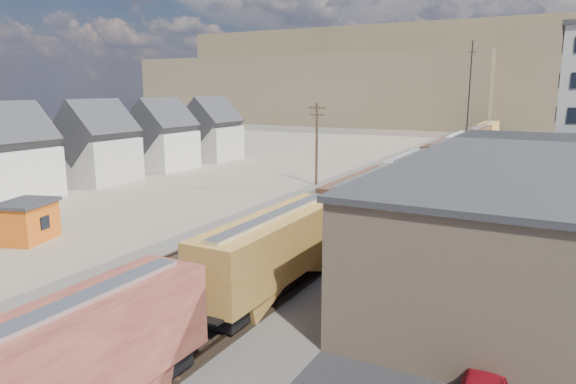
% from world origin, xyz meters
% --- Properties ---
extents(ground, '(300.00, 300.00, 0.00)m').
position_xyz_m(ground, '(0.00, 0.00, 0.00)').
color(ground, '#6B6356').
rests_on(ground, ground).
extents(ballast_bed, '(18.00, 200.00, 0.06)m').
position_xyz_m(ballast_bed, '(0.00, 50.00, 0.03)').
color(ballast_bed, '#4C4742').
rests_on(ballast_bed, ground).
extents(dirt_yard, '(24.00, 180.00, 0.03)m').
position_xyz_m(dirt_yard, '(-20.00, 40.00, 0.01)').
color(dirt_yard, '#85735B').
rests_on(dirt_yard, ground).
extents(rail_tracks, '(11.40, 200.00, 0.24)m').
position_xyz_m(rail_tracks, '(-0.55, 50.00, 0.11)').
color(rail_tracks, black).
rests_on(rail_tracks, ground).
extents(freight_train, '(3.00, 119.74, 4.46)m').
position_xyz_m(freight_train, '(3.80, 48.06, 2.79)').
color(freight_train, black).
rests_on(freight_train, ground).
extents(warehouse, '(12.40, 40.40, 7.25)m').
position_xyz_m(warehouse, '(14.98, 25.00, 3.65)').
color(warehouse, tan).
rests_on(warehouse, ground).
extents(utility_pole_north, '(2.20, 0.32, 10.00)m').
position_xyz_m(utility_pole_north, '(-8.50, 42.00, 5.30)').
color(utility_pole_north, '#382619').
rests_on(utility_pole_north, ground).
extents(radio_mast, '(1.20, 0.16, 18.00)m').
position_xyz_m(radio_mast, '(6.00, 60.00, 9.12)').
color(radio_mast, black).
rests_on(radio_mast, ground).
extents(townhouse_row, '(8.15, 68.16, 10.47)m').
position_xyz_m(townhouse_row, '(-34.00, 25.00, 4.34)').
color(townhouse_row, '#B7B2A8').
rests_on(townhouse_row, ground).
extents(hills_north, '(265.00, 80.00, 32.00)m').
position_xyz_m(hills_north, '(0.17, 167.92, 14.10)').
color(hills_north, brown).
rests_on(hills_north, ground).
extents(maintenance_shed, '(4.52, 5.17, 3.20)m').
position_xyz_m(maintenance_shed, '(-18.25, 9.88, 1.64)').
color(maintenance_shed, '#CD5813').
rests_on(maintenance_shed, ground).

